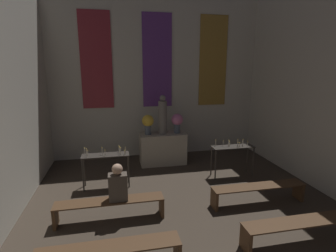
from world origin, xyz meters
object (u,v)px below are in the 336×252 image
Objects in this scene: flower_vase_left at (148,123)px; pew_back_left at (110,205)px; candle_rack_right at (233,151)px; person_seated at (118,184)px; candle_rack_left at (106,160)px; pew_back_right at (258,190)px; flower_vase_right at (177,121)px; pew_third_right at (301,226)px; statue at (163,116)px; altar at (163,148)px.

pew_back_left is at bearing -111.48° from flower_vase_left.
candle_rack_right reaches higher than pew_back_left.
flower_vase_left is 0.82× the size of person_seated.
pew_back_right is (3.30, -1.55, -0.40)m from candle_rack_left.
flower_vase_right reaches higher than pew_third_right.
statue is 4.73m from pew_third_right.
candle_rack_right is at bearing 86.17° from pew_back_right.
flower_vase_left is at bearing 180.00° from flower_vase_right.
pew_third_right is 1.00× the size of pew_back_right.
flower_vase_left is at bearing 68.52° from pew_back_left.
flower_vase_right is at bearing 0.00° from altar.
person_seated is (-1.43, -2.90, 0.27)m from altar.
altar is 1.90× the size of person_seated.
statue is 0.56× the size of pew_back_right.
person_seated reaches higher than candle_rack_right.
statue is at bearing 110.47° from pew_third_right.
flower_vase_left is at bearing 125.28° from pew_back_right.
statue is 1.97× the size of flower_vase_right.
statue reaches higher than pew_back_right.
pew_third_right is (1.60, -4.28, -0.16)m from altar.
pew_third_right is at bearing -69.53° from altar.
flower_vase_left is at bearing 71.43° from person_seated.
person_seated is at bearing 155.54° from pew_third_right.
statue is at bearing 118.83° from pew_back_right.
statue is at bearing 141.63° from candle_rack_right.
candle_rack_left is 3.66m from pew_back_right.
flower_vase_left is 3.12m from person_seated.
pew_third_right is (1.60, -4.28, -1.20)m from statue.
pew_third_right is at bearing -69.53° from statue.
flower_vase_left reaches higher than altar.
pew_third_right is 2.85× the size of person_seated.
candle_rack_right is (1.25, -1.35, -0.62)m from flower_vase_right.
flower_vase_right is at bearing 132.76° from candle_rack_right.
candle_rack_left is 4.43m from pew_third_right.
pew_back_left is at bearing -154.77° from candle_rack_right.
candle_rack_left is at bearing -179.96° from candle_rack_right.
candle_rack_left is 3.40m from candle_rack_right.
pew_third_right is at bearing -24.46° from person_seated.
flower_vase_right is 2.62m from candle_rack_left.
flower_vase_right is (0.46, 0.00, 0.85)m from altar.
pew_back_right is at bearing -68.52° from flower_vase_right.
statue is (0.00, 0.00, 1.03)m from altar.
person_seated is at bearing -116.24° from altar.
pew_back_left is (-1.60, -2.90, -1.20)m from statue.
altar is at bearing 0.00° from statue.
altar reaches higher than pew_back_left.
flower_vase_left and flower_vase_right have the same top height.
candle_rack_left reaches higher than pew_back_right.
pew_back_left is 1.00× the size of pew_back_right.
flower_vase_right is 4.55m from pew_third_right.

